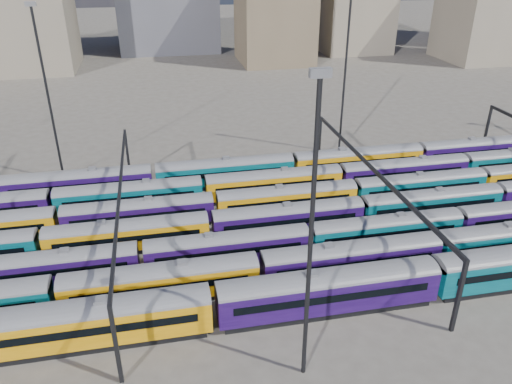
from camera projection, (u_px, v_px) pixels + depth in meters
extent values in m
plane|color=#48433D|center=(292.00, 232.00, 62.36)|extent=(500.00, 500.00, 0.00)
cube|color=black|center=(92.00, 340.00, 44.96)|extent=(20.57, 2.67, 0.76)
cube|color=#AE7006|center=(89.00, 324.00, 44.09)|extent=(21.65, 3.14, 3.14)
cylinder|color=#4C4C51|center=(86.00, 310.00, 43.38)|extent=(21.65, 3.14, 3.14)
cube|color=black|center=(86.00, 333.00, 42.53)|extent=(19.05, 0.06, 0.81)
cube|color=black|center=(90.00, 309.00, 45.31)|extent=(19.05, 0.06, 0.81)
cube|color=slate|center=(84.00, 302.00, 43.00)|extent=(1.08, 0.97, 0.38)
cube|color=black|center=(327.00, 308.00, 48.97)|extent=(20.57, 2.67, 0.76)
cube|color=#180737|center=(328.00, 292.00, 48.10)|extent=(21.65, 3.14, 3.14)
cylinder|color=#4C4C51|center=(329.00, 279.00, 47.39)|extent=(21.65, 3.14, 3.14)
cube|color=black|center=(334.00, 299.00, 46.54)|extent=(19.05, 0.06, 0.81)
cube|color=black|center=(323.00, 279.00, 49.32)|extent=(19.05, 0.06, 0.81)
cube|color=slate|center=(330.00, 271.00, 47.01)|extent=(1.08, 0.97, 0.38)
cube|color=black|center=(163.00, 297.00, 50.53)|extent=(18.50, 2.40, 0.68)
cube|color=#AE7006|center=(161.00, 283.00, 49.74)|extent=(19.47, 2.82, 2.82)
cylinder|color=#4C4C51|center=(160.00, 271.00, 49.10)|extent=(19.47, 2.82, 2.82)
cube|color=black|center=(162.00, 289.00, 48.33)|extent=(17.13, 0.06, 0.73)
cube|color=black|center=(161.00, 272.00, 50.84)|extent=(17.13, 0.06, 0.73)
cube|color=slate|center=(159.00, 265.00, 48.76)|extent=(0.97, 0.88, 0.34)
cube|color=black|center=(350.00, 273.00, 54.14)|extent=(18.50, 2.40, 0.68)
cube|color=#180737|center=(351.00, 260.00, 53.35)|extent=(19.47, 2.82, 2.82)
cylinder|color=#4C4C51|center=(352.00, 249.00, 52.72)|extent=(19.47, 2.82, 2.82)
cube|color=black|center=(356.00, 265.00, 51.95)|extent=(17.13, 0.06, 0.73)
cube|color=black|center=(347.00, 250.00, 54.45)|extent=(17.13, 0.06, 0.73)
cube|color=slate|center=(353.00, 243.00, 52.38)|extent=(0.97, 0.88, 0.34)
cube|color=black|center=(509.00, 231.00, 58.07)|extent=(17.13, 0.06, 0.73)
cube|color=black|center=(52.00, 281.00, 52.85)|extent=(17.37, 2.25, 0.64)
cube|color=#180737|center=(49.00, 269.00, 52.11)|extent=(18.28, 2.65, 2.65)
cylinder|color=#4C4C51|center=(47.00, 258.00, 51.52)|extent=(18.28, 2.65, 2.65)
cube|color=black|center=(47.00, 274.00, 50.79)|extent=(16.09, 0.06, 0.69)
cube|color=black|center=(51.00, 259.00, 53.15)|extent=(16.09, 0.06, 0.69)
cube|color=slate|center=(46.00, 252.00, 51.20)|extent=(0.91, 0.82, 0.32)
cube|color=black|center=(228.00, 261.00, 56.26)|extent=(17.37, 2.25, 0.64)
cube|color=#180737|center=(228.00, 249.00, 55.52)|extent=(18.28, 2.65, 2.65)
cylinder|color=#4C4C51|center=(227.00, 238.00, 54.92)|extent=(18.28, 2.65, 2.65)
cube|color=black|center=(230.00, 253.00, 54.20)|extent=(16.09, 0.06, 0.69)
cube|color=black|center=(226.00, 240.00, 56.55)|extent=(16.09, 0.06, 0.69)
cube|color=slate|center=(227.00, 233.00, 54.60)|extent=(0.91, 0.82, 0.32)
cube|color=black|center=(384.00, 243.00, 59.66)|extent=(17.37, 2.25, 0.64)
cube|color=#043B46|center=(386.00, 231.00, 58.92)|extent=(18.28, 2.65, 2.65)
cylinder|color=#4C4C51|center=(387.00, 221.00, 58.32)|extent=(18.28, 2.65, 2.65)
cube|color=black|center=(391.00, 234.00, 57.60)|extent=(16.09, 0.06, 0.69)
cube|color=black|center=(381.00, 223.00, 59.95)|extent=(16.09, 0.06, 0.69)
cube|color=slate|center=(388.00, 216.00, 58.00)|extent=(0.91, 0.82, 0.32)
cube|color=black|center=(130.00, 248.00, 58.66)|extent=(17.70, 2.30, 0.65)
cube|color=#AE7006|center=(128.00, 236.00, 57.90)|extent=(18.63, 2.70, 2.70)
cylinder|color=#4C4C51|center=(127.00, 226.00, 57.29)|extent=(18.63, 2.70, 2.70)
cube|color=black|center=(128.00, 239.00, 56.56)|extent=(16.39, 0.06, 0.70)
cube|color=black|center=(128.00, 227.00, 58.95)|extent=(16.39, 0.06, 0.70)
cube|color=slate|center=(126.00, 220.00, 56.97)|extent=(0.93, 0.84, 0.33)
cube|color=black|center=(288.00, 231.00, 62.12)|extent=(17.70, 2.30, 0.65)
cube|color=#180737|center=(288.00, 219.00, 61.37)|extent=(18.63, 2.70, 2.70)
cylinder|color=#4C4C51|center=(288.00, 209.00, 60.76)|extent=(18.63, 2.70, 2.70)
cube|color=black|center=(291.00, 222.00, 60.02)|extent=(16.39, 0.06, 0.70)
cube|color=black|center=(285.00, 211.00, 62.42)|extent=(16.39, 0.06, 0.70)
cube|color=slate|center=(289.00, 204.00, 60.44)|extent=(0.93, 0.84, 0.33)
cube|color=black|center=(429.00, 215.00, 65.59)|extent=(17.70, 2.30, 0.65)
cube|color=#043B46|center=(431.00, 204.00, 64.83)|extent=(18.63, 2.70, 2.70)
cylinder|color=#4C4C51|center=(433.00, 195.00, 64.23)|extent=(18.63, 2.70, 2.70)
cube|color=black|center=(437.00, 207.00, 63.49)|extent=(16.39, 0.06, 0.70)
cube|color=black|center=(426.00, 197.00, 65.89)|extent=(16.39, 0.06, 0.70)
cube|color=slate|center=(434.00, 190.00, 63.90)|extent=(0.93, 0.84, 0.33)
cube|color=black|center=(140.00, 225.00, 63.25)|extent=(17.63, 2.29, 0.65)
cube|color=#180737|center=(139.00, 214.00, 62.50)|extent=(18.56, 2.69, 2.69)
cylinder|color=#4C4C51|center=(138.00, 205.00, 61.89)|extent=(18.56, 2.69, 2.69)
cube|color=black|center=(139.00, 217.00, 61.16)|extent=(16.33, 0.06, 0.70)
cube|color=black|center=(139.00, 207.00, 63.55)|extent=(16.33, 0.06, 0.70)
cube|color=slate|center=(137.00, 199.00, 61.57)|extent=(0.93, 0.84, 0.32)
cube|color=black|center=(286.00, 211.00, 66.70)|extent=(17.63, 2.29, 0.65)
cube|color=#AE7006|center=(287.00, 200.00, 65.95)|extent=(18.56, 2.69, 2.69)
cylinder|color=#4C4C51|center=(287.00, 191.00, 65.35)|extent=(18.56, 2.69, 2.69)
cube|color=black|center=(290.00, 202.00, 64.61)|extent=(16.33, 0.06, 0.70)
cube|color=black|center=(284.00, 193.00, 67.00)|extent=(16.33, 0.06, 0.70)
cube|color=slate|center=(287.00, 186.00, 65.02)|extent=(0.93, 0.84, 0.32)
cube|color=black|center=(418.00, 197.00, 70.16)|extent=(17.63, 2.29, 0.65)
cube|color=#043B46|center=(420.00, 187.00, 69.41)|extent=(18.56, 2.69, 2.69)
cylinder|color=#4C4C51|center=(421.00, 178.00, 68.80)|extent=(18.56, 2.69, 2.69)
cube|color=black|center=(425.00, 189.00, 68.07)|extent=(16.33, 0.06, 0.70)
cube|color=black|center=(415.00, 181.00, 70.45)|extent=(16.33, 0.06, 0.70)
cube|color=slate|center=(422.00, 173.00, 68.48)|extent=(0.93, 0.84, 0.32)
cube|color=black|center=(131.00, 208.00, 67.40)|extent=(18.21, 2.36, 0.67)
cube|color=#043B46|center=(130.00, 197.00, 66.63)|extent=(19.17, 2.78, 2.78)
cylinder|color=#4C4C51|center=(129.00, 187.00, 66.00)|extent=(19.17, 2.78, 2.78)
cube|color=black|center=(129.00, 199.00, 65.24)|extent=(16.87, 0.06, 0.72)
cube|color=black|center=(130.00, 190.00, 67.71)|extent=(16.87, 0.06, 0.72)
cube|color=slate|center=(128.00, 182.00, 65.67)|extent=(0.96, 0.86, 0.34)
cube|color=black|center=(274.00, 194.00, 70.97)|extent=(18.21, 2.36, 0.67)
cube|color=#AE7006|center=(274.00, 184.00, 70.19)|extent=(19.17, 2.78, 2.78)
cylinder|color=#4C4C51|center=(274.00, 175.00, 69.56)|extent=(19.17, 2.78, 2.78)
cube|color=black|center=(276.00, 186.00, 68.81)|extent=(16.87, 0.06, 0.72)
cube|color=black|center=(271.00, 177.00, 71.27)|extent=(16.87, 0.06, 0.72)
cube|color=slate|center=(274.00, 170.00, 69.23)|extent=(0.96, 0.86, 0.34)
cube|color=black|center=(402.00, 182.00, 74.53)|extent=(18.21, 2.36, 0.67)
cube|color=#180737|center=(404.00, 172.00, 73.75)|extent=(19.17, 2.78, 2.78)
cylinder|color=#4C4C51|center=(405.00, 163.00, 73.13)|extent=(19.17, 2.78, 2.78)
cube|color=black|center=(408.00, 174.00, 72.37)|extent=(16.87, 0.06, 0.72)
cube|color=black|center=(400.00, 166.00, 74.84)|extent=(16.87, 0.06, 0.72)
cube|color=slate|center=(406.00, 159.00, 72.80)|extent=(0.96, 0.86, 0.34)
cube|color=black|center=(81.00, 196.00, 70.49)|extent=(19.11, 2.48, 0.70)
cube|color=#180737|center=(79.00, 185.00, 69.68)|extent=(20.11, 2.92, 2.92)
cylinder|color=#4C4C51|center=(77.00, 175.00, 69.02)|extent=(20.11, 2.92, 2.92)
cube|color=black|center=(77.00, 187.00, 68.23)|extent=(17.70, 0.06, 0.75)
cube|color=black|center=(80.00, 178.00, 70.81)|extent=(17.70, 0.06, 0.75)
cube|color=slate|center=(76.00, 170.00, 68.67)|extent=(1.01, 0.91, 0.35)
cube|color=black|center=(226.00, 183.00, 74.23)|extent=(19.11, 2.48, 0.70)
cube|color=#043B46|center=(225.00, 172.00, 73.41)|extent=(20.11, 2.92, 2.92)
cylinder|color=#4C4C51|center=(225.00, 163.00, 72.76)|extent=(20.11, 2.92, 2.92)
cube|color=black|center=(227.00, 174.00, 71.96)|extent=(17.70, 0.06, 0.75)
cube|color=black|center=(224.00, 166.00, 74.55)|extent=(17.70, 0.06, 0.75)
cube|color=slate|center=(225.00, 158.00, 72.41)|extent=(1.01, 0.91, 0.35)
cube|color=black|center=(357.00, 172.00, 77.96)|extent=(19.11, 2.48, 0.70)
cube|color=#AE7006|center=(358.00, 161.00, 77.15)|extent=(20.11, 2.92, 2.92)
cylinder|color=#4C4C51|center=(359.00, 152.00, 76.49)|extent=(20.11, 2.92, 2.92)
cube|color=black|center=(362.00, 163.00, 75.70)|extent=(17.70, 0.06, 0.75)
cube|color=black|center=(354.00, 155.00, 78.28)|extent=(17.70, 0.06, 0.75)
cube|color=slate|center=(359.00, 148.00, 76.14)|extent=(1.01, 0.91, 0.35)
cube|color=black|center=(476.00, 161.00, 81.69)|extent=(19.11, 2.48, 0.70)
cube|color=#180737|center=(478.00, 151.00, 80.88)|extent=(20.11, 2.92, 2.92)
cylinder|color=#4C4C51|center=(480.00, 142.00, 80.22)|extent=(20.11, 2.92, 2.92)
cube|color=black|center=(484.00, 152.00, 79.43)|extent=(17.70, 0.06, 0.75)
cube|color=black|center=(473.00, 146.00, 82.02)|extent=(17.70, 0.06, 0.75)
cube|color=slate|center=(481.00, 138.00, 79.87)|extent=(1.01, 0.91, 0.35)
cube|color=black|center=(116.00, 345.00, 39.46)|extent=(0.35, 0.35, 8.00)
cube|color=black|center=(128.00, 155.00, 74.45)|extent=(0.35, 0.35, 8.00)
cube|color=black|center=(120.00, 191.00, 55.24)|extent=(0.30, 40.00, 0.45)
cube|color=black|center=(459.00, 296.00, 44.87)|extent=(0.35, 0.35, 8.00)
cube|color=black|center=(320.00, 141.00, 79.86)|extent=(0.35, 0.35, 8.00)
cube|color=black|center=(373.00, 169.00, 60.65)|extent=(0.30, 40.00, 0.45)
cube|color=black|center=(487.00, 128.00, 85.26)|extent=(0.35, 0.35, 8.00)
cylinder|color=black|center=(49.00, 100.00, 70.57)|extent=(0.36, 0.36, 25.00)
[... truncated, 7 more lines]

